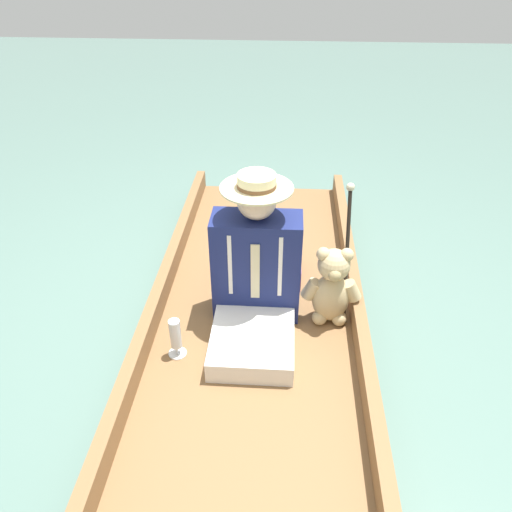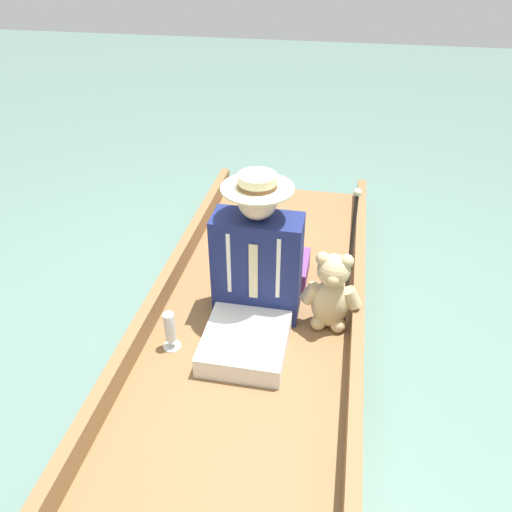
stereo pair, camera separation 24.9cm
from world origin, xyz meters
name	(u,v)px [view 2 (the right image)]	position (x,y,z in m)	size (l,w,h in m)	color
ground_plane	(254,338)	(0.00, 0.00, 0.00)	(16.00, 16.00, 0.00)	slate
punt_boat	(254,328)	(0.00, 0.00, 0.07)	(1.13, 3.20, 0.24)	brown
seat_cushion	(271,267)	(-0.02, -0.43, 0.18)	(0.44, 0.31, 0.13)	#6B3875
seated_person	(254,275)	(0.00, -0.03, 0.41)	(0.45, 0.71, 0.81)	white
teddy_bear	(331,293)	(-0.39, -0.05, 0.32)	(0.31, 0.18, 0.45)	tan
wine_glass	(170,329)	(0.37, 0.26, 0.23)	(0.09, 0.09, 0.21)	silver
walking_cane	(351,247)	(-0.47, -0.22, 0.51)	(0.04, 0.35, 0.67)	black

